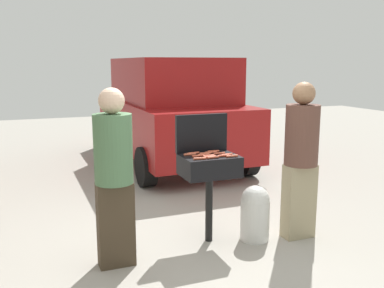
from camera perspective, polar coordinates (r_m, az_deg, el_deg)
The scene contains 22 objects.
ground_plane at distance 4.65m, azimuth 1.08°, elevation -13.83°, with size 24.00×24.00×0.00m, color #9E998E.
bbq_grill at distance 4.61m, azimuth 2.31°, elevation -3.33°, with size 0.60×0.44×0.96m.
grill_lid_open at distance 4.74m, azimuth 1.28°, elevation 1.46°, with size 0.60×0.05×0.42m, color black.
hot_dog_0 at distance 4.67m, azimuth 2.53°, elevation -1.13°, with size 0.03×0.03×0.13m, color #B74C33.
hot_dog_1 at distance 4.46m, azimuth 2.38°, elevation -1.71°, with size 0.03×0.03×0.13m, color #C6593D.
hot_dog_2 at distance 4.62m, azimuth 1.78°, elevation -1.27°, with size 0.03×0.03×0.13m, color #B74C33.
hot_dog_3 at distance 4.56m, azimuth 1.55°, elevation -1.42°, with size 0.03×0.03×0.13m, color #B74C33.
hot_dog_4 at distance 4.43m, azimuth 2.80°, elevation -1.79°, with size 0.03×0.03×0.13m, color #B74C33.
hot_dog_5 at distance 4.57m, azimuth -0.27°, elevation -1.39°, with size 0.03×0.03×0.13m, color #C6593D.
hot_dog_6 at distance 4.49m, azimuth 0.79°, elevation -1.60°, with size 0.03×0.03×0.13m, color #B74C33.
hot_dog_7 at distance 4.57m, azimuth 4.64°, elevation -1.42°, with size 0.03×0.03×0.13m, color #AD4228.
hot_dog_8 at distance 4.52m, azimuth 4.22°, elevation -1.57°, with size 0.03×0.03×0.13m, color #AD4228.
hot_dog_9 at distance 4.37m, azimuth 1.02°, elevation -1.95°, with size 0.03×0.03×0.13m, color #C6593D.
hot_dog_10 at distance 4.63m, azimuth 3.64°, elevation -1.26°, with size 0.03×0.03×0.13m, color #B74C33.
hot_dog_11 at distance 4.50m, azimuth 2.22°, elevation -1.58°, with size 0.03×0.03×0.13m, color #AD4228.
hot_dog_12 at distance 4.63m, azimuth 0.20°, elevation -1.23°, with size 0.03×0.03×0.13m, color #B74C33.
hot_dog_13 at distance 4.73m, azimuth 2.87°, elevation -0.99°, with size 0.03×0.03×0.13m, color #AD4228.
hot_dog_14 at distance 4.51m, azimuth 5.33°, elevation -1.60°, with size 0.03×0.03×0.13m, color #C6593D.
propane_tank at distance 4.83m, azimuth 8.38°, elevation -8.90°, with size 0.32×0.32×0.62m.
person_left at distance 4.09m, azimuth -10.33°, elevation -3.66°, with size 0.36×0.36×1.72m.
person_right at distance 4.84m, azimuth 14.28°, elevation -1.44°, with size 0.37×0.37×1.74m.
parked_minivan at distance 8.36m, azimuth -3.03°, elevation 4.47°, with size 2.06×4.42×2.02m.
Camera 1 is at (-1.62, -3.91, 1.93)m, focal length 40.14 mm.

